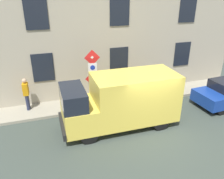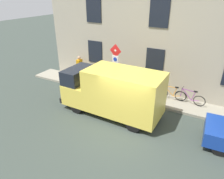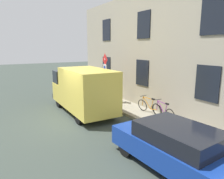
{
  "view_description": "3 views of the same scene",
  "coord_description": "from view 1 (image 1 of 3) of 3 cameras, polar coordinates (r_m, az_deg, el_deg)",
  "views": [
    {
      "loc": [
        -7.69,
        4.38,
        5.98
      ],
      "look_at": [
        2.69,
        0.94,
        1.08
      ],
      "focal_mm": 36.45,
      "sensor_mm": 36.0,
      "label": 1
    },
    {
      "loc": [
        -7.4,
        -3.43,
        5.99
      ],
      "look_at": [
        1.62,
        1.5,
        1.02
      ],
      "focal_mm": 33.04,
      "sensor_mm": 36.0,
      "label": 2
    },
    {
      "loc": [
        -3.52,
        -9.51,
        3.64
      ],
      "look_at": [
        2.26,
        0.16,
        1.34
      ],
      "focal_mm": 33.4,
      "sensor_mm": 36.0,
      "label": 3
    }
  ],
  "objects": [
    {
      "name": "building_facade",
      "position": [
        13.31,
        1.27,
        12.82
      ],
      "size": [
        0.75,
        15.45,
        6.75
      ],
      "color": "#A89F8B",
      "rests_on": "ground_plane"
    },
    {
      "name": "bicycle_orange",
      "position": [
        13.88,
        7.59,
        0.67
      ],
      "size": [
        0.46,
        1.72,
        0.89
      ],
      "rotation": [
        0.0,
        0.0,
        1.67
      ],
      "color": "black",
      "rests_on": "sidewalk_slab"
    },
    {
      "name": "ground_plane",
      "position": [
        10.69,
        9.51,
        -10.31
      ],
      "size": [
        80.0,
        80.0,
        0.0
      ],
      "primitive_type": "plane",
      "color": "#38423B"
    },
    {
      "name": "sign_post_stacked",
      "position": [
        11.48,
        -4.86,
        4.1
      ],
      "size": [
        0.17,
        0.56,
        3.01
      ],
      "color": "#474C47",
      "rests_on": "sidewalk_slab"
    },
    {
      "name": "delivery_van",
      "position": [
        10.34,
        2.56,
        -2.64
      ],
      "size": [
        2.07,
        5.36,
        2.5
      ],
      "rotation": [
        0.0,
        0.0,
        1.56
      ],
      "color": "#E7CC4C",
      "rests_on": "ground_plane"
    },
    {
      "name": "sidewalk_slab",
      "position": [
        13.34,
        2.82,
        -2.22
      ],
      "size": [
        1.64,
        17.45,
        0.14
      ],
      "primitive_type": "cube",
      "color": "gray",
      "rests_on": "ground_plane"
    },
    {
      "name": "bicycle_purple",
      "position": [
        14.33,
        11.31,
        1.18
      ],
      "size": [
        0.46,
        1.71,
        0.89
      ],
      "rotation": [
        0.0,
        0.0,
        1.47
      ],
      "color": "black",
      "rests_on": "sidewalk_slab"
    },
    {
      "name": "pedestrian",
      "position": [
        12.42,
        -20.72,
        -0.84
      ],
      "size": [
        0.42,
        0.3,
        1.72
      ],
      "rotation": [
        0.0,
        0.0,
        1.47
      ],
      "color": "#262B47",
      "rests_on": "sidewalk_slab"
    }
  ]
}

